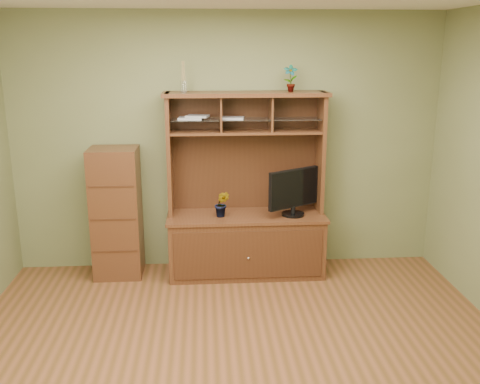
{
  "coord_description": "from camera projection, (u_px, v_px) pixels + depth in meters",
  "views": [
    {
      "loc": [
        -0.25,
        -3.58,
        2.33
      ],
      "look_at": [
        0.08,
        1.2,
        1.03
      ],
      "focal_mm": 40.0,
      "sensor_mm": 36.0,
      "label": 1
    }
  ],
  "objects": [
    {
      "name": "media_hutch",
      "position": [
        246.0,
        225.0,
        5.62
      ],
      "size": [
        1.66,
        0.61,
        1.9
      ],
      "color": "#442013",
      "rests_on": "room"
    },
    {
      "name": "room",
      "position": [
        240.0,
        193.0,
        3.72
      ],
      "size": [
        4.54,
        4.04,
        2.74
      ],
      "color": "#573719",
      "rests_on": "ground"
    },
    {
      "name": "orchid_plant",
      "position": [
        222.0,
        204.0,
        5.45
      ],
      "size": [
        0.18,
        0.15,
        0.27
      ],
      "primitive_type": "imported",
      "rotation": [
        0.0,
        0.0,
        -0.25
      ],
      "color": "#325D20",
      "rests_on": "media_hutch"
    },
    {
      "name": "magazines",
      "position": [
        206.0,
        117.0,
        5.37
      ],
      "size": [
        0.68,
        0.22,
        0.04
      ],
      "color": "#A6A6AA",
      "rests_on": "media_hutch"
    },
    {
      "name": "side_cabinet",
      "position": [
        117.0,
        213.0,
        5.52
      ],
      "size": [
        0.48,
        0.44,
        1.36
      ],
      "color": "#442013",
      "rests_on": "room"
    },
    {
      "name": "monitor",
      "position": [
        294.0,
        191.0,
        5.47
      ],
      "size": [
        0.55,
        0.36,
        0.49
      ],
      "rotation": [
        0.0,
        0.0,
        0.54
      ],
      "color": "black",
      "rests_on": "media_hutch"
    },
    {
      "name": "top_plant",
      "position": [
        290.0,
        78.0,
        5.32
      ],
      "size": [
        0.15,
        0.12,
        0.27
      ],
      "primitive_type": "imported",
      "rotation": [
        0.0,
        0.0,
        -0.16
      ],
      "color": "#2A6824",
      "rests_on": "media_hutch"
    },
    {
      "name": "reed_diffuser",
      "position": [
        184.0,
        80.0,
        5.26
      ],
      "size": [
        0.06,
        0.06,
        0.3
      ],
      "color": "silver",
      "rests_on": "media_hutch"
    }
  ]
}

